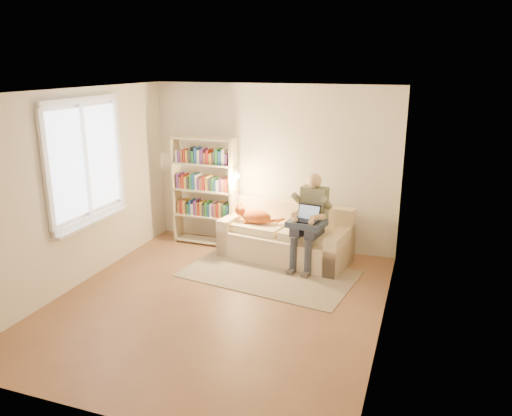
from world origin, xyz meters
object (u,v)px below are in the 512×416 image
at_px(person, 310,216).
at_px(laptop, 306,217).
at_px(cat, 255,216).
at_px(sofa, 286,239).
at_px(bookshelf, 205,186).

xyz_separation_m(person, laptop, (-0.04, -0.11, 0.02)).
xyz_separation_m(cat, laptop, (0.86, -0.28, 0.16)).
distance_m(sofa, laptop, 0.71).
bearing_deg(laptop, bookshelf, 173.74).
height_order(person, cat, person).
height_order(sofa, person, person).
xyz_separation_m(laptop, bookshelf, (-1.81, 0.49, 0.19)).
xyz_separation_m(person, bookshelf, (-1.85, 0.37, 0.21)).
height_order(sofa, cat, sofa).
height_order(person, bookshelf, bookshelf).
relative_size(person, laptop, 3.71).
bearing_deg(bookshelf, sofa, -5.18).
distance_m(sofa, bookshelf, 1.59).
relative_size(sofa, laptop, 5.50).
relative_size(cat, laptop, 1.92).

